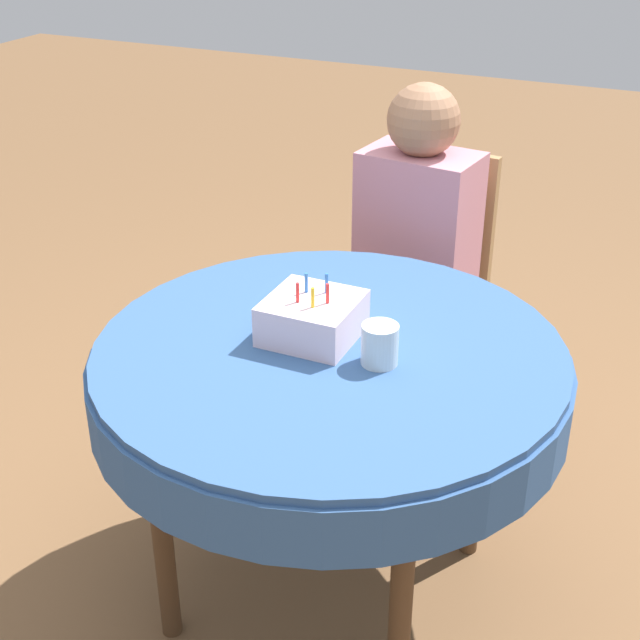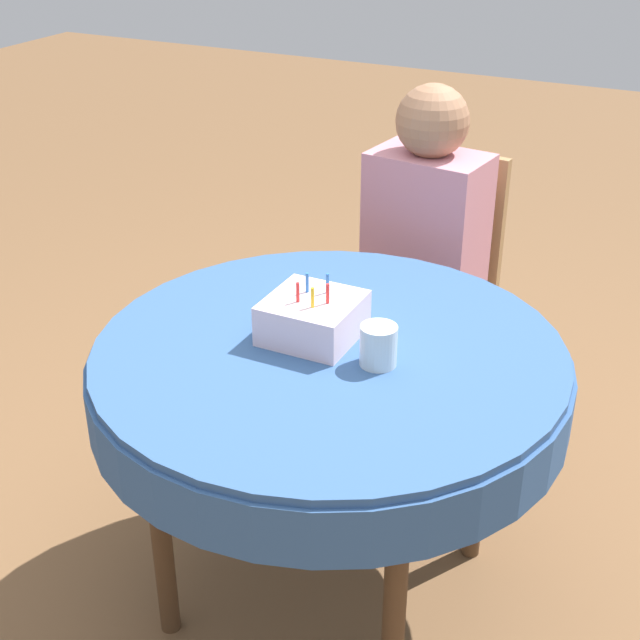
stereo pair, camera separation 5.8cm
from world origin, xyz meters
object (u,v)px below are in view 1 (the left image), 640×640
(person, at_px, (414,233))
(drinking_glass, at_px, (380,344))
(chair, at_px, (424,283))
(birthday_cake, at_px, (312,318))

(person, distance_m, drinking_glass, 0.85)
(chair, height_order, birthday_cake, chair)
(person, xyz_separation_m, drinking_glass, (0.20, -0.82, 0.08))
(chair, xyz_separation_m, person, (-0.01, -0.09, 0.21))
(person, bearing_deg, chair, 90.00)
(birthday_cake, relative_size, drinking_glass, 2.18)
(chair, xyz_separation_m, birthday_cake, (0.00, -0.86, 0.29))
(person, relative_size, birthday_cake, 5.67)
(person, height_order, drinking_glass, person)
(chair, height_order, person, person)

